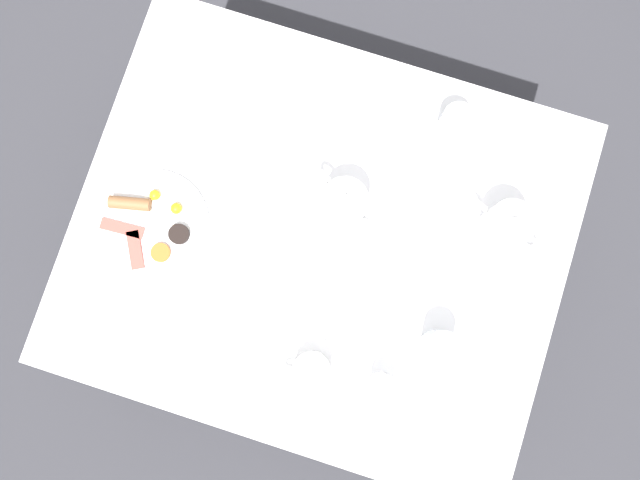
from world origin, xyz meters
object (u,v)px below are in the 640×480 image
Objects in this scene: water_glass_tall at (455,123)px; creamer_jug at (381,385)px; fork_by_plate at (197,369)px; knife_by_plate at (377,111)px; teacup_with_saucer_left at (311,370)px; water_glass_short at (439,347)px; breakfast_plate at (152,223)px; teapot_near at (344,203)px; teapot_far at (507,225)px; napkin_folded at (281,127)px.

water_glass_tall is 0.65m from creamer_jug.
fork_by_plate is at bearing -28.87° from water_glass_tall.
knife_by_plate is at bearing -162.29° from creamer_jug.
teacup_with_saucer_left is 1.15× the size of fork_by_plate.
breakfast_plate is at bearing -95.56° from water_glass_short.
teapot_far is (-0.07, 0.39, 0.00)m from teapot_near.
creamer_jug is (0.20, 0.64, 0.02)m from breakfast_plate.
teacup_with_saucer_left is at bearing 65.70° from breakfast_plate.
breakfast_plate is 0.75m from water_glass_short.
breakfast_plate is 1.61× the size of napkin_folded.
creamer_jug is at bearing 17.71° from knife_by_plate.
water_glass_short is 0.56× the size of knife_by_plate.
fork_by_plate is 0.70× the size of knife_by_plate.
teacup_with_saucer_left is at bearing 107.60° from fork_by_plate.
water_glass_short is 0.16m from creamer_jug.
teacup_with_saucer_left is (0.22, 0.48, 0.02)m from breakfast_plate.
teapot_far is 1.13× the size of napkin_folded.
water_glass_short reaches higher than creamer_jug.
water_glass_tall is 0.57× the size of napkin_folded.
teacup_with_saucer_left is 0.60m from napkin_folded.
water_glass_tall is 0.54m from water_glass_short.
napkin_folded is at bearing 12.37° from teapot_far.
napkin_folded is at bearing -155.01° from teacup_with_saucer_left.
teapot_near is 0.44m from creamer_jug.
fork_by_plate is 0.77m from knife_by_plate.
creamer_jug is at bearing 88.95° from teapot_far.
teacup_with_saucer_left is 0.88× the size of napkin_folded.
fork_by_plate is at bearing -0.62° from napkin_folded.
creamer_jug is (-0.02, 0.17, 0.01)m from teacup_with_saucer_left.
teapot_far is (-0.25, 0.82, 0.05)m from breakfast_plate.
creamer_jug is 0.48× the size of napkin_folded.
teapot_far reaches higher than water_glass_short.
creamer_jug is 0.68m from napkin_folded.
fork_by_plate is at bearing -72.40° from teacup_with_saucer_left.
teapot_far is 0.33m from water_glass_short.
creamer_jug is 0.67m from knife_by_plate.
water_glass_short is at bearing 12.13° from water_glass_tall.
napkin_folded is (-0.08, -0.59, -0.05)m from teapot_far.
teapot_far is 0.60m from napkin_folded.
napkin_folded is at bearing 179.38° from fork_by_plate.
water_glass_tall is at bearing 125.61° from breakfast_plate.
water_glass_tall is 0.51× the size of knife_by_plate.
creamer_jug is at bearing 103.13° from fork_by_plate.
knife_by_plate is at bearing -176.66° from teacup_with_saucer_left.
water_glass_short is (0.32, -0.07, -0.00)m from teapot_far.
teapot_near is at bearing 54.91° from napkin_folded.
water_glass_short is at bearing 141.62° from creamer_jug.
teacup_with_saucer_left is 0.30m from water_glass_short.
creamer_jug is (0.38, 0.21, -0.02)m from teapot_near.
creamer_jug reaches higher than teacup_with_saucer_left.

